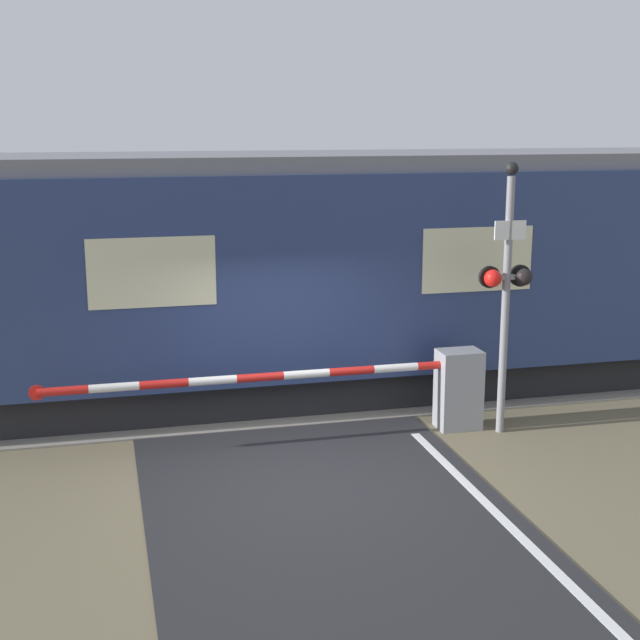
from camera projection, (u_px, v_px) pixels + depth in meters
name	position (u px, v px, depth m)	size (l,w,h in m)	color
ground_plane	(306.00, 474.00, 11.07)	(80.00, 80.00, 0.00)	#6B6047
track_bed	(259.00, 394.00, 14.20)	(36.00, 3.20, 0.13)	gray
train	(440.00, 268.00, 14.49)	(17.09, 2.92, 3.81)	black
crossing_barrier	(423.00, 387.00, 12.49)	(6.11, 0.44, 1.14)	gray
signal_post	(507.00, 284.00, 12.11)	(0.75, 0.26, 3.76)	gray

